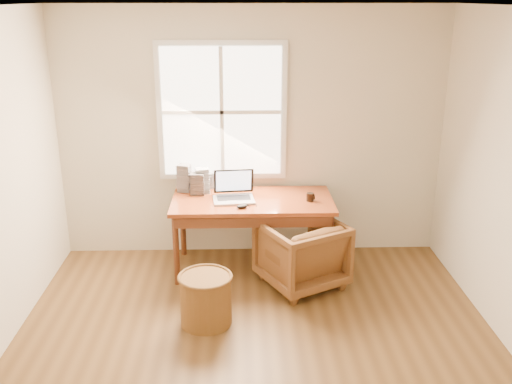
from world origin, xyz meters
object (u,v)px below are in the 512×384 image
(laptop, at_px, (234,187))
(cd_stack_a, at_px, (203,181))
(armchair, at_px, (301,253))
(wicker_stool, at_px, (206,300))
(coffee_mug, at_px, (310,197))
(desk, at_px, (252,201))

(laptop, relative_size, cd_stack_a, 1.55)
(armchair, distance_m, wicker_stool, 1.11)
(wicker_stool, relative_size, coffee_mug, 5.37)
(laptop, bearing_deg, wicker_stool, -109.00)
(cd_stack_a, bearing_deg, desk, -23.18)
(wicker_stool, bearing_deg, armchair, 36.98)
(coffee_mug, bearing_deg, cd_stack_a, 178.70)
(wicker_stool, bearing_deg, coffee_mug, 44.63)
(armchair, height_order, laptop, laptop)
(laptop, distance_m, coffee_mug, 0.76)
(desk, relative_size, cd_stack_a, 6.24)
(desk, distance_m, cd_stack_a, 0.57)
(wicker_stool, bearing_deg, laptop, 76.68)
(desk, distance_m, wicker_stool, 1.24)
(laptop, height_order, coffee_mug, laptop)
(armchair, relative_size, wicker_stool, 1.66)
(desk, distance_m, coffee_mug, 0.57)
(wicker_stool, relative_size, cd_stack_a, 1.70)
(armchair, distance_m, laptop, 0.92)
(desk, xyz_separation_m, laptop, (-0.19, -0.05, 0.16))
(cd_stack_a, bearing_deg, armchair, -31.64)
(armchair, height_order, cd_stack_a, cd_stack_a)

